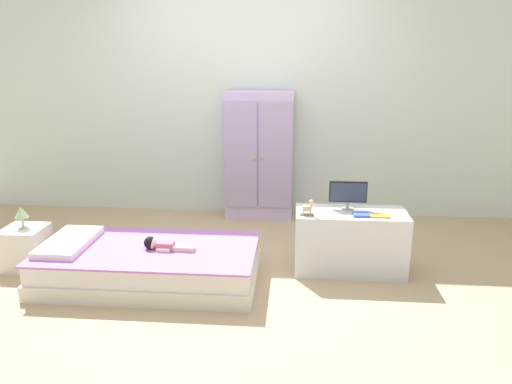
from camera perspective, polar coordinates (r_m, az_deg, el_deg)
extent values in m
cube|color=tan|center=(4.01, -3.52, -9.42)|extent=(10.00, 10.00, 0.02)
cube|color=silver|center=(5.19, -1.25, 12.10)|extent=(6.40, 0.05, 2.70)
cube|color=silver|center=(3.90, -12.38, -9.41)|extent=(1.66, 0.85, 0.12)
cube|color=silver|center=(3.84, -12.50, -7.62)|extent=(1.62, 0.81, 0.15)
cube|color=#B270C6|center=(3.81, -12.58, -6.52)|extent=(1.65, 0.84, 0.02)
cube|color=white|center=(4.03, -21.21, -5.51)|extent=(0.32, 0.61, 0.05)
cube|color=#D6668E|center=(3.74, -10.66, -6.25)|extent=(0.13, 0.09, 0.06)
cube|color=beige|center=(3.71, -8.43, -6.47)|extent=(0.16, 0.04, 0.04)
cube|color=beige|center=(3.68, -8.58, -6.68)|extent=(0.16, 0.04, 0.04)
cube|color=beige|center=(3.79, -10.41, -6.19)|extent=(0.10, 0.03, 0.03)
cube|color=beige|center=(3.70, -10.90, -6.80)|extent=(0.10, 0.03, 0.03)
sphere|color=beige|center=(3.76, -12.21, -5.93)|extent=(0.09, 0.09, 0.09)
sphere|color=black|center=(3.77, -12.38, -5.88)|extent=(0.10, 0.10, 0.10)
cube|color=silver|center=(4.43, -25.51, -5.94)|extent=(0.32, 0.32, 0.34)
cylinder|color=#B7B2AD|center=(4.37, -25.78, -3.77)|extent=(0.08, 0.08, 0.01)
cylinder|color=#B7B2AD|center=(4.35, -25.86, -3.22)|extent=(0.02, 0.02, 0.08)
cone|color=#A8D699|center=(4.33, -25.99, -2.15)|extent=(0.11, 0.11, 0.09)
cube|color=silver|center=(5.09, 0.37, 4.28)|extent=(0.71, 0.27, 1.34)
cube|color=#AF9DC9|center=(4.96, -1.83, 4.35)|extent=(0.34, 0.02, 1.10)
cube|color=#AF9DC9|center=(4.93, 2.31, 4.28)|extent=(0.34, 0.02, 1.10)
sphere|color=gold|center=(4.94, -0.25, 3.90)|extent=(0.02, 0.02, 0.02)
sphere|color=gold|center=(4.93, 0.68, 3.88)|extent=(0.02, 0.02, 0.02)
cube|color=silver|center=(3.99, 11.02, -5.73)|extent=(0.88, 0.40, 0.50)
cylinder|color=#99999E|center=(3.96, 10.71, -1.91)|extent=(0.10, 0.10, 0.01)
cylinder|color=#99999E|center=(3.95, 10.73, -1.50)|extent=(0.02, 0.02, 0.05)
cube|color=black|center=(3.92, 10.82, 0.04)|extent=(0.30, 0.02, 0.17)
cube|color=#28334C|center=(3.91, 10.84, -0.02)|extent=(0.28, 0.01, 0.15)
cube|color=#8E6642|center=(3.78, 6.03, -2.60)|extent=(0.11, 0.01, 0.01)
cube|color=#8E6642|center=(3.75, 6.04, -2.75)|extent=(0.11, 0.01, 0.01)
cube|color=#D1B289|center=(3.75, 6.06, -1.93)|extent=(0.07, 0.03, 0.04)
cylinder|color=#D1B289|center=(3.77, 6.43, -2.36)|extent=(0.01, 0.01, 0.03)
cylinder|color=#D1B289|center=(3.75, 6.43, -2.47)|extent=(0.01, 0.01, 0.03)
cylinder|color=#D1B289|center=(3.77, 5.66, -2.35)|extent=(0.01, 0.01, 0.03)
cylinder|color=#D1B289|center=(3.75, 5.66, -2.45)|extent=(0.01, 0.01, 0.03)
cylinder|color=#D1B289|center=(3.74, 6.54, -1.49)|extent=(0.02, 0.02, 0.02)
sphere|color=#D1B289|center=(3.73, 6.55, -1.17)|extent=(0.04, 0.04, 0.04)
cube|color=blue|center=(3.82, 12.34, -2.64)|extent=(0.13, 0.10, 0.02)
cube|color=orange|center=(3.84, 14.40, -2.71)|extent=(0.16, 0.10, 0.01)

